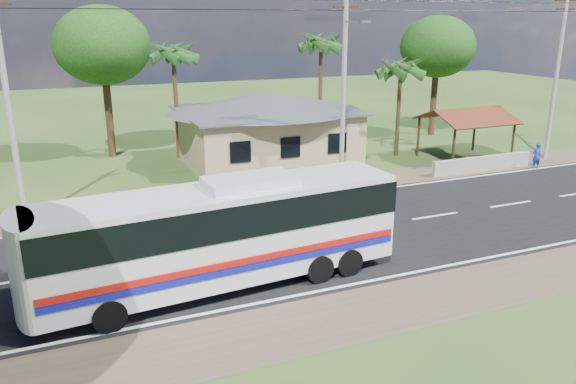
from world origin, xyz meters
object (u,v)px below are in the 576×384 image
(waiting_shed, at_px, (467,117))
(motorcycle, at_px, (334,169))
(person, at_px, (537,156))
(coach_bus, at_px, (224,227))

(waiting_shed, distance_m, motorcycle, 10.02)
(waiting_shed, bearing_deg, person, -57.74)
(coach_bus, bearing_deg, motorcycle, 43.87)
(motorcycle, xyz_separation_m, person, (12.11, -3.09, 0.32))
(coach_bus, distance_m, person, 23.26)
(motorcycle, height_order, person, person)
(waiting_shed, height_order, person, waiting_shed)
(waiting_shed, distance_m, coach_bus, 22.69)
(person, bearing_deg, motorcycle, -10.09)
(person, bearing_deg, coach_bus, 24.03)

